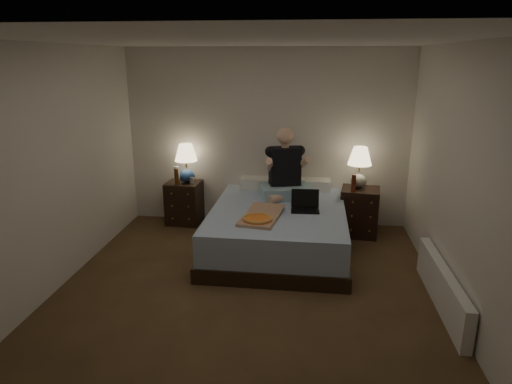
# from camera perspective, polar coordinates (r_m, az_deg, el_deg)

# --- Properties ---
(floor) EXTENTS (4.00, 4.50, 0.00)m
(floor) POSITION_cam_1_polar(r_m,az_deg,el_deg) (4.81, -1.25, -12.84)
(floor) COLOR brown
(floor) RESTS_ON ground
(ceiling) EXTENTS (4.00, 4.50, 0.00)m
(ceiling) POSITION_cam_1_polar(r_m,az_deg,el_deg) (4.20, -1.47, 18.44)
(ceiling) COLOR white
(ceiling) RESTS_ON ground
(wall_back) EXTENTS (4.00, 0.00, 2.50)m
(wall_back) POSITION_cam_1_polar(r_m,az_deg,el_deg) (6.53, 1.36, 6.73)
(wall_back) COLOR silver
(wall_back) RESTS_ON ground
(wall_front) EXTENTS (4.00, 0.00, 2.50)m
(wall_front) POSITION_cam_1_polar(r_m,az_deg,el_deg) (2.28, -9.29, -12.86)
(wall_front) COLOR silver
(wall_front) RESTS_ON ground
(wall_left) EXTENTS (0.00, 4.50, 2.50)m
(wall_left) POSITION_cam_1_polar(r_m,az_deg,el_deg) (5.01, -24.65, 2.21)
(wall_left) COLOR silver
(wall_left) RESTS_ON ground
(wall_right) EXTENTS (0.00, 4.50, 2.50)m
(wall_right) POSITION_cam_1_polar(r_m,az_deg,el_deg) (4.53, 24.59, 0.81)
(wall_right) COLOR silver
(wall_right) RESTS_ON ground
(bed) EXTENTS (1.68, 2.22, 0.55)m
(bed) POSITION_cam_1_polar(r_m,az_deg,el_deg) (5.83, 2.83, -4.44)
(bed) COLOR #6188C2
(bed) RESTS_ON floor
(nightstand_left) EXTENTS (0.50, 0.46, 0.62)m
(nightstand_left) POSITION_cam_1_polar(r_m,az_deg,el_deg) (6.77, -8.94, -1.30)
(nightstand_left) COLOR black
(nightstand_left) RESTS_ON floor
(nightstand_right) EXTENTS (0.56, 0.52, 0.65)m
(nightstand_right) POSITION_cam_1_polar(r_m,az_deg,el_deg) (6.40, 12.78, -2.43)
(nightstand_right) COLOR black
(nightstand_right) RESTS_ON floor
(lamp_left) EXTENTS (0.41, 0.41, 0.56)m
(lamp_left) POSITION_cam_1_polar(r_m,az_deg,el_deg) (6.60, -8.70, 3.56)
(lamp_left) COLOR #284E96
(lamp_left) RESTS_ON nightstand_left
(lamp_right) EXTENTS (0.36, 0.36, 0.56)m
(lamp_right) POSITION_cam_1_polar(r_m,az_deg,el_deg) (6.29, 12.78, 3.00)
(lamp_right) COLOR gray
(lamp_right) RESTS_ON nightstand_right
(water_bottle) EXTENTS (0.07, 0.07, 0.25)m
(water_bottle) POSITION_cam_1_polar(r_m,az_deg,el_deg) (6.60, -9.91, 2.10)
(water_bottle) COLOR white
(water_bottle) RESTS_ON nightstand_left
(soda_can) EXTENTS (0.07, 0.07, 0.10)m
(soda_can) POSITION_cam_1_polar(r_m,az_deg,el_deg) (6.54, -8.03, 1.40)
(soda_can) COLOR #B5B5B0
(soda_can) RESTS_ON nightstand_left
(beer_bottle_left) EXTENTS (0.06, 0.06, 0.23)m
(beer_bottle_left) POSITION_cam_1_polar(r_m,az_deg,el_deg) (6.55, -9.90, 1.92)
(beer_bottle_left) COLOR #502C0B
(beer_bottle_left) RESTS_ON nightstand_left
(beer_bottle_right) EXTENTS (0.06, 0.06, 0.23)m
(beer_bottle_right) POSITION_cam_1_polar(r_m,az_deg,el_deg) (6.14, 12.10, 1.12)
(beer_bottle_right) COLOR #5C210D
(beer_bottle_right) RESTS_ON nightstand_right
(person) EXTENTS (0.78, 0.68, 0.93)m
(person) POSITION_cam_1_polar(r_m,az_deg,el_deg) (6.03, 3.74, 3.58)
(person) COLOR black
(person) RESTS_ON bed
(laptop) EXTENTS (0.35, 0.29, 0.24)m
(laptop) POSITION_cam_1_polar(r_m,az_deg,el_deg) (5.58, 6.18, -1.20)
(laptop) COLOR black
(laptop) RESTS_ON bed
(pizza_box) EXTENTS (0.51, 0.81, 0.08)m
(pizza_box) POSITION_cam_1_polar(r_m,az_deg,el_deg) (5.19, 0.18, -3.45)
(pizza_box) COLOR tan
(pizza_box) RESTS_ON bed
(radiator) EXTENTS (0.10, 1.60, 0.40)m
(radiator) POSITION_cam_1_polar(r_m,az_deg,el_deg) (4.89, 22.23, -10.99)
(radiator) COLOR white
(radiator) RESTS_ON floor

